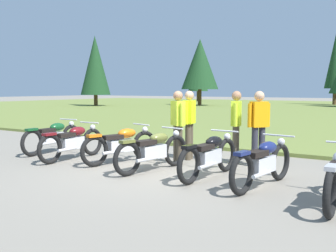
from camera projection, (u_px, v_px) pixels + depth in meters
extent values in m
plane|color=gray|center=(153.00, 171.00, 8.11)|extent=(140.00, 140.00, 0.00)
cylinder|color=#47331E|center=(198.00, 97.00, 50.41)|extent=(0.36, 0.36, 1.42)
cone|color=#193D1E|center=(198.00, 72.00, 50.11)|extent=(2.57, 2.57, 4.89)
cylinder|color=#47331E|center=(200.00, 98.00, 37.57)|extent=(0.36, 0.36, 1.68)
cone|color=#193D1E|center=(200.00, 64.00, 37.26)|extent=(3.59, 3.59, 4.81)
cylinder|color=#47331E|center=(96.00, 101.00, 37.02)|extent=(0.36, 0.36, 1.15)
cone|color=#193D1E|center=(95.00, 65.00, 36.70)|extent=(2.81, 2.81, 5.57)
cylinder|color=#47331E|center=(334.00, 97.00, 39.30)|extent=(0.36, 0.36, 1.75)
cone|color=#193D1E|center=(336.00, 59.00, 38.93)|extent=(2.09, 2.09, 6.01)
torus|color=black|center=(71.00, 137.00, 11.03)|extent=(0.13, 0.70, 0.70)
torus|color=black|center=(32.00, 143.00, 9.82)|extent=(0.13, 0.70, 0.70)
cube|color=silver|center=(53.00, 138.00, 10.42)|extent=(0.23, 0.65, 0.28)
ellipsoid|color=#144C23|center=(57.00, 127.00, 10.54)|extent=(0.28, 0.49, 0.22)
cube|color=black|center=(46.00, 131.00, 10.20)|extent=(0.24, 0.49, 0.10)
cube|color=#144C23|center=(32.00, 130.00, 9.78)|extent=(0.16, 0.33, 0.06)
cylinder|color=silver|center=(68.00, 119.00, 10.89)|extent=(0.62, 0.06, 0.03)
sphere|color=silver|center=(71.00, 124.00, 11.01)|extent=(0.14, 0.14, 0.14)
cylinder|color=silver|center=(48.00, 143.00, 10.10)|extent=(0.10, 0.55, 0.07)
torus|color=black|center=(92.00, 142.00, 9.99)|extent=(0.11, 0.70, 0.70)
torus|color=black|center=(50.00, 149.00, 8.81)|extent=(0.11, 0.70, 0.70)
cube|color=silver|center=(72.00, 143.00, 9.40)|extent=(0.21, 0.64, 0.28)
ellipsoid|color=maroon|center=(77.00, 131.00, 9.52)|extent=(0.26, 0.48, 0.22)
cube|color=black|center=(65.00, 135.00, 9.19)|extent=(0.22, 0.48, 0.10)
cube|color=maroon|center=(49.00, 134.00, 8.78)|extent=(0.14, 0.32, 0.06)
cylinder|color=silver|center=(89.00, 123.00, 9.86)|extent=(0.62, 0.04, 0.03)
sphere|color=silver|center=(93.00, 127.00, 9.97)|extent=(0.14, 0.14, 0.14)
cylinder|color=silver|center=(67.00, 149.00, 9.08)|extent=(0.07, 0.55, 0.07)
torus|color=black|center=(144.00, 145.00, 9.44)|extent=(0.29, 0.70, 0.70)
torus|color=black|center=(94.00, 151.00, 8.51)|extent=(0.29, 0.70, 0.70)
cube|color=silver|center=(121.00, 146.00, 8.97)|extent=(0.37, 0.67, 0.28)
ellipsoid|color=orange|center=(127.00, 133.00, 9.06)|extent=(0.38, 0.53, 0.22)
cube|color=black|center=(113.00, 137.00, 8.81)|extent=(0.34, 0.52, 0.10)
cube|color=orange|center=(94.00, 136.00, 8.48)|extent=(0.22, 0.35, 0.06)
cylinder|color=silver|center=(141.00, 124.00, 9.33)|extent=(0.61, 0.20, 0.03)
sphere|color=silver|center=(145.00, 129.00, 9.42)|extent=(0.14, 0.14, 0.14)
cylinder|color=silver|center=(113.00, 152.00, 8.68)|extent=(0.22, 0.55, 0.07)
torus|color=black|center=(175.00, 150.00, 8.61)|extent=(0.23, 0.71, 0.70)
torus|color=black|center=(127.00, 159.00, 7.60)|extent=(0.23, 0.71, 0.70)
cube|color=silver|center=(153.00, 152.00, 8.10)|extent=(0.32, 0.67, 0.28)
ellipsoid|color=brown|center=(159.00, 138.00, 8.20)|extent=(0.35, 0.52, 0.22)
cube|color=black|center=(145.00, 143.00, 7.92)|extent=(0.31, 0.51, 0.10)
cube|color=brown|center=(127.00, 142.00, 7.56)|extent=(0.20, 0.34, 0.06)
cylinder|color=silver|center=(172.00, 128.00, 8.48)|extent=(0.61, 0.15, 0.03)
sphere|color=silver|center=(176.00, 133.00, 8.58)|extent=(0.14, 0.14, 0.14)
cylinder|color=silver|center=(147.00, 159.00, 7.79)|extent=(0.17, 0.55, 0.07)
torus|color=black|center=(226.00, 155.00, 8.04)|extent=(0.15, 0.71, 0.70)
torus|color=black|center=(189.00, 165.00, 6.92)|extent=(0.15, 0.71, 0.70)
cube|color=silver|center=(209.00, 157.00, 7.47)|extent=(0.25, 0.65, 0.28)
ellipsoid|color=black|center=(214.00, 142.00, 7.59)|extent=(0.30, 0.50, 0.22)
cube|color=black|center=(203.00, 147.00, 7.28)|extent=(0.26, 0.50, 0.10)
cube|color=black|center=(189.00, 147.00, 6.89)|extent=(0.16, 0.33, 0.06)
cylinder|color=silver|center=(224.00, 131.00, 7.91)|extent=(0.62, 0.08, 0.03)
sphere|color=silver|center=(227.00, 137.00, 8.02)|extent=(0.14, 0.14, 0.14)
cylinder|color=silver|center=(207.00, 166.00, 7.16)|extent=(0.11, 0.55, 0.07)
torus|color=black|center=(280.00, 162.00, 7.27)|extent=(0.20, 0.71, 0.70)
torus|color=black|center=(242.00, 174.00, 6.22)|extent=(0.20, 0.71, 0.70)
cube|color=silver|center=(262.00, 165.00, 6.74)|extent=(0.29, 0.66, 0.28)
ellipsoid|color=navy|center=(268.00, 148.00, 6.85)|extent=(0.33, 0.51, 0.22)
cube|color=black|center=(257.00, 154.00, 6.55)|extent=(0.29, 0.51, 0.10)
cube|color=navy|center=(242.00, 153.00, 6.19)|extent=(0.19, 0.34, 0.06)
cylinder|color=silver|center=(278.00, 135.00, 7.14)|extent=(0.62, 0.13, 0.03)
sphere|color=silver|center=(281.00, 142.00, 7.25)|extent=(0.14, 0.14, 0.14)
cylinder|color=silver|center=(261.00, 174.00, 6.43)|extent=(0.15, 0.55, 0.07)
torus|color=black|center=(331.00, 193.00, 5.10)|extent=(0.10, 0.70, 0.70)
cube|color=#B7B7BC|center=(332.00, 167.00, 5.07)|extent=(0.14, 0.32, 0.06)
cylinder|color=#2D2D38|center=(262.00, 147.00, 8.58)|extent=(0.14, 0.14, 0.88)
cylinder|color=#2D2D38|center=(255.00, 147.00, 8.53)|extent=(0.14, 0.14, 0.88)
cube|color=orange|center=(259.00, 114.00, 8.49)|extent=(0.40, 0.42, 0.56)
sphere|color=tan|center=(259.00, 96.00, 8.45)|extent=(0.22, 0.22, 0.22)
cylinder|color=orange|center=(268.00, 115.00, 8.56)|extent=(0.09, 0.09, 0.52)
cylinder|color=orange|center=(250.00, 115.00, 8.41)|extent=(0.09, 0.09, 0.52)
cylinder|color=#4C4233|center=(188.00, 142.00, 9.32)|extent=(0.14, 0.14, 0.88)
cylinder|color=#4C4233|center=(190.00, 141.00, 9.49)|extent=(0.14, 0.14, 0.88)
cube|color=#D8EA19|center=(189.00, 112.00, 9.34)|extent=(0.28, 0.40, 0.56)
sphere|color=tan|center=(189.00, 95.00, 9.30)|extent=(0.22, 0.22, 0.22)
cylinder|color=#D8EA19|center=(186.00, 113.00, 9.13)|extent=(0.09, 0.09, 0.52)
cylinder|color=#D8EA19|center=(192.00, 112.00, 9.55)|extent=(0.09, 0.09, 0.52)
cylinder|color=#4C4233|center=(176.00, 144.00, 9.01)|extent=(0.14, 0.14, 0.88)
cylinder|color=#4C4233|center=(179.00, 145.00, 8.84)|extent=(0.14, 0.14, 0.88)
cube|color=#C6E52D|center=(178.00, 113.00, 8.86)|extent=(0.42, 0.39, 0.56)
sphere|color=#9E7051|center=(178.00, 96.00, 8.82)|extent=(0.22, 0.22, 0.22)
cylinder|color=#C6E52D|center=(174.00, 113.00, 9.07)|extent=(0.09, 0.09, 0.52)
cylinder|color=#C6E52D|center=(182.00, 115.00, 8.65)|extent=(0.09, 0.09, 0.52)
cylinder|color=#4C4233|center=(235.00, 145.00, 8.78)|extent=(0.14, 0.14, 0.88)
cylinder|color=#4C4233|center=(236.00, 144.00, 8.96)|extent=(0.14, 0.14, 0.88)
cube|color=#C6E52D|center=(236.00, 113.00, 8.80)|extent=(0.32, 0.41, 0.56)
sphere|color=#9E7051|center=(237.00, 96.00, 8.76)|extent=(0.22, 0.22, 0.22)
cylinder|color=#C6E52D|center=(236.00, 115.00, 8.58)|extent=(0.09, 0.09, 0.52)
cylinder|color=#C6E52D|center=(237.00, 114.00, 9.03)|extent=(0.09, 0.09, 0.52)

